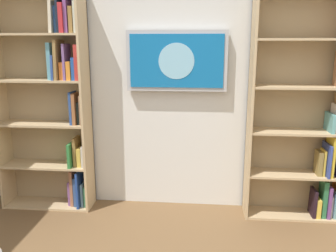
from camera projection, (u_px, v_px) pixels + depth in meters
name	position (u px, v px, depth m)	size (l,w,h in m)	color
wall_back	(169.00, 70.00, 3.38)	(4.52, 0.06, 2.70)	silver
bookshelf_left	(313.00, 116.00, 3.19)	(0.91, 0.28, 2.04)	tan
bookshelf_right	(53.00, 98.00, 3.38)	(0.87, 0.28, 2.10)	tan
wall_mounted_tv	(177.00, 61.00, 3.27)	(0.93, 0.07, 0.55)	#B7B7BC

